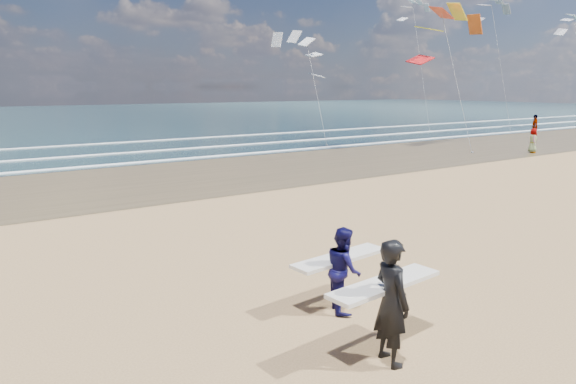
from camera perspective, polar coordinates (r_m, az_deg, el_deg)
wet_sand_strip at (r=35.66m, az=14.09°, el=4.45°), size 220.00×12.00×0.01m
ocean at (r=82.14m, az=-15.28°, el=8.26°), size 220.00×100.00×0.02m
foam_breakers at (r=43.03m, az=4.06°, el=6.00°), size 220.00×11.70×0.05m
surfer_near at (r=8.22m, az=11.35°, el=-11.69°), size 2.24×1.11×2.00m
surfer_far at (r=9.96m, az=6.15°, el=-8.42°), size 2.24×1.22×1.65m
beachgoer_0 at (r=37.18m, az=25.57°, el=5.18°), size 0.93×0.89×1.60m
beachgoer_1 at (r=48.22m, az=25.72°, el=6.60°), size 1.21×1.04×1.95m
kite_0 at (r=37.65m, az=17.60°, el=14.47°), size 7.36×4.91×10.66m
kite_1 at (r=39.91m, az=2.91°, el=12.35°), size 5.42×4.70×8.74m
kite_2 at (r=54.51m, az=22.38°, el=14.03°), size 5.44×4.70×13.68m
kite_5 at (r=53.87m, az=14.45°, el=14.11°), size 4.41×4.59×13.53m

